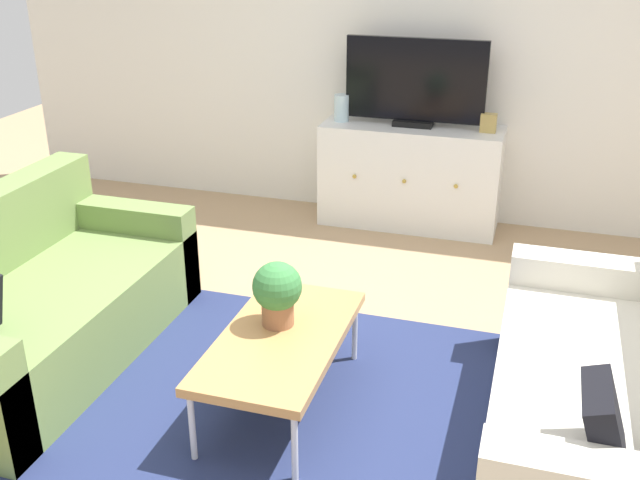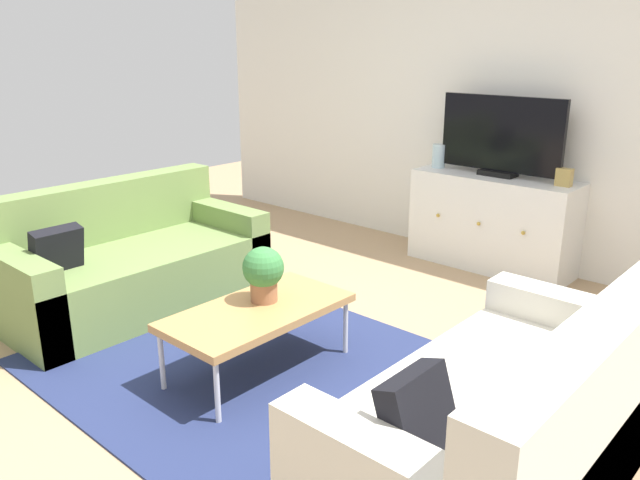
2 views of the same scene
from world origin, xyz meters
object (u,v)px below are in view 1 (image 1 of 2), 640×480
(glass_vase, at_px, (342,108))
(potted_plant, at_px, (277,291))
(couch_left_side, at_px, (31,307))
(coffee_table, at_px, (281,341))
(tv_console, at_px, (410,176))
(couch_right_side, at_px, (625,406))
(flat_screen_tv, at_px, (415,83))
(mantel_clock, at_px, (488,123))

(glass_vase, bearing_deg, potted_plant, -81.52)
(couch_left_side, xyz_separation_m, coffee_table, (1.39, -0.05, 0.07))
(tv_console, bearing_deg, coffee_table, -93.17)
(coffee_table, bearing_deg, tv_console, 86.83)
(couch_left_side, xyz_separation_m, glass_vase, (1.00, 2.37, 0.57))
(couch_right_side, distance_m, potted_plant, 1.56)
(couch_left_side, xyz_separation_m, tv_console, (1.53, 2.37, 0.10))
(couch_right_side, xyz_separation_m, tv_console, (-1.35, 2.37, 0.10))
(coffee_table, height_order, tv_console, tv_console)
(potted_plant, xyz_separation_m, tv_console, (0.18, 2.33, -0.18))
(couch_right_side, xyz_separation_m, coffee_table, (-1.48, -0.05, 0.07))
(coffee_table, xyz_separation_m, potted_plant, (-0.05, 0.09, 0.20))
(coffee_table, height_order, flat_screen_tv, flat_screen_tv)
(coffee_table, height_order, mantel_clock, mantel_clock)
(tv_console, distance_m, glass_vase, 0.71)
(glass_vase, height_order, mantel_clock, glass_vase)
(coffee_table, bearing_deg, couch_right_side, 1.80)
(couch_left_side, bearing_deg, coffee_table, -1.92)
(couch_left_side, distance_m, couch_right_side, 2.87)
(coffee_table, bearing_deg, potted_plant, 116.99)
(glass_vase, bearing_deg, couch_left_side, -112.76)
(couch_left_side, height_order, glass_vase, glass_vase)
(potted_plant, bearing_deg, flat_screen_tv, 85.58)
(coffee_table, bearing_deg, mantel_clock, 74.69)
(couch_left_side, bearing_deg, glass_vase, 67.24)
(couch_right_side, relative_size, potted_plant, 5.59)
(glass_vase, distance_m, mantel_clock, 1.06)
(coffee_table, relative_size, mantel_clock, 7.94)
(couch_right_side, bearing_deg, mantel_clock, 109.06)
(tv_console, xyz_separation_m, flat_screen_tv, (0.00, 0.02, 0.68))
(couch_right_side, height_order, coffee_table, couch_right_side)
(couch_right_side, bearing_deg, coffee_table, -178.20)
(couch_right_side, height_order, potted_plant, couch_right_side)
(potted_plant, xyz_separation_m, flat_screen_tv, (0.18, 2.35, 0.50))
(tv_console, xyz_separation_m, mantel_clock, (0.53, 0.00, 0.44))
(flat_screen_tv, distance_m, mantel_clock, 0.58)
(flat_screen_tv, xyz_separation_m, mantel_clock, (0.53, -0.02, -0.24))
(potted_plant, height_order, glass_vase, glass_vase)
(coffee_table, relative_size, potted_plant, 3.32)
(couch_left_side, distance_m, potted_plant, 1.37)
(couch_left_side, height_order, potted_plant, couch_left_side)
(coffee_table, height_order, glass_vase, glass_vase)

